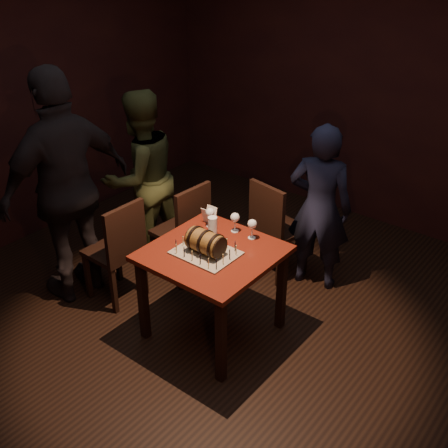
% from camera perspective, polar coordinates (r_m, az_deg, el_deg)
% --- Properties ---
extents(room_shell, '(5.04, 5.04, 2.80)m').
position_cam_1_polar(room_shell, '(3.85, -0.56, 5.61)').
color(room_shell, black).
rests_on(room_shell, ground).
extents(pub_table, '(0.90, 0.90, 0.75)m').
position_cam_1_polar(pub_table, '(4.20, -1.14, -4.04)').
color(pub_table, '#48120C').
rests_on(pub_table, ground).
extents(cake_board, '(0.45, 0.35, 0.01)m').
position_cam_1_polar(cake_board, '(4.11, -1.85, -2.95)').
color(cake_board, gray).
rests_on(cake_board, pub_table).
extents(barrel_cake, '(0.32, 0.19, 0.19)m').
position_cam_1_polar(barrel_cake, '(4.06, -1.88, -1.86)').
color(barrel_cake, brown).
rests_on(barrel_cake, cake_board).
extents(birthday_candles, '(0.40, 0.30, 0.09)m').
position_cam_1_polar(birthday_candles, '(4.09, -1.86, -2.40)').
color(birthday_candles, '#F6E793').
rests_on(birthday_candles, cake_board).
extents(wine_glass_left, '(0.07, 0.07, 0.16)m').
position_cam_1_polar(wine_glass_left, '(4.41, -1.43, 1.10)').
color(wine_glass_left, silver).
rests_on(wine_glass_left, pub_table).
extents(wine_glass_mid, '(0.07, 0.07, 0.16)m').
position_cam_1_polar(wine_glass_mid, '(4.34, 1.13, 0.59)').
color(wine_glass_mid, silver).
rests_on(wine_glass_mid, pub_table).
extents(wine_glass_right, '(0.07, 0.07, 0.16)m').
position_cam_1_polar(wine_glass_right, '(4.25, 2.88, -0.08)').
color(wine_glass_right, silver).
rests_on(wine_glass_right, pub_table).
extents(pint_of_ale, '(0.07, 0.07, 0.15)m').
position_cam_1_polar(pint_of_ale, '(4.32, -1.17, -0.23)').
color(pint_of_ale, silver).
rests_on(pint_of_ale, pub_table).
extents(menu_card, '(0.10, 0.05, 0.13)m').
position_cam_1_polar(menu_card, '(4.49, -1.52, 0.87)').
color(menu_card, white).
rests_on(menu_card, pub_table).
extents(chair_back, '(0.47, 0.47, 0.93)m').
position_cam_1_polar(chair_back, '(4.97, 5.10, -0.07)').
color(chair_back, black).
rests_on(chair_back, ground).
extents(chair_left_rear, '(0.42, 0.42, 0.93)m').
position_cam_1_polar(chair_left_rear, '(4.92, -3.90, -0.34)').
color(chair_left_rear, black).
rests_on(chair_left_rear, ground).
extents(chair_left_front, '(0.41, 0.41, 0.93)m').
position_cam_1_polar(chair_left_front, '(4.71, -10.62, -2.32)').
color(chair_left_front, black).
rests_on(chair_left_front, ground).
extents(person_back, '(0.62, 0.49, 1.49)m').
position_cam_1_polar(person_back, '(4.81, 9.69, 1.60)').
color(person_back, black).
rests_on(person_back, ground).
extents(person_left_rear, '(0.73, 0.87, 1.62)m').
position_cam_1_polar(person_left_rear, '(5.22, -8.44, 4.72)').
color(person_left_rear, '#3E4321').
rests_on(person_left_rear, ground).
extents(person_left_front, '(0.59, 1.20, 1.98)m').
position_cam_1_polar(person_left_front, '(4.70, -15.62, 3.53)').
color(person_left_front, black).
rests_on(person_left_front, ground).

